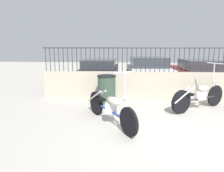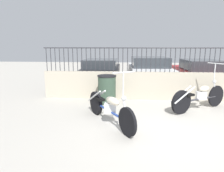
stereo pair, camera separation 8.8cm
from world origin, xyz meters
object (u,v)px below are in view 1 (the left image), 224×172
at_px(motorcycle_blue, 108,107).
at_px(motorcycle_dark_grey, 197,96).
at_px(car_white, 147,70).
at_px(car_black, 100,71).
at_px(trash_bin, 107,89).
at_px(car_red, 198,72).

bearing_deg(motorcycle_blue, motorcycle_dark_grey, 81.28).
xyz_separation_m(motorcycle_blue, motorcycle_dark_grey, (2.56, 1.17, 0.02)).
xyz_separation_m(motorcycle_blue, car_white, (1.49, 5.39, 0.29)).
xyz_separation_m(car_black, car_white, (2.39, 0.08, 0.05)).
bearing_deg(motorcycle_dark_grey, car_white, 70.99).
distance_m(trash_bin, car_white, 4.04).
bearing_deg(car_black, trash_bin, -170.24).
height_order(motorcycle_dark_grey, car_black, motorcycle_dark_grey).
relative_size(car_black, car_white, 0.97).
height_order(motorcycle_blue, car_white, car_white).
bearing_deg(car_red, trash_bin, 130.15).
height_order(motorcycle_dark_grey, trash_bin, motorcycle_dark_grey).
distance_m(motorcycle_blue, car_white, 5.60).
distance_m(trash_bin, car_black, 3.64).
bearing_deg(motorcycle_dark_grey, car_black, 96.70).
bearing_deg(motorcycle_blue, car_white, 131.28).
distance_m(motorcycle_blue, motorcycle_dark_grey, 2.81).
distance_m(motorcycle_dark_grey, car_white, 4.36).
height_order(motorcycle_blue, motorcycle_dark_grey, motorcycle_dark_grey).
height_order(trash_bin, car_black, car_black).
bearing_deg(car_red, motorcycle_blue, 142.94).
bearing_deg(car_red, car_black, 89.32).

